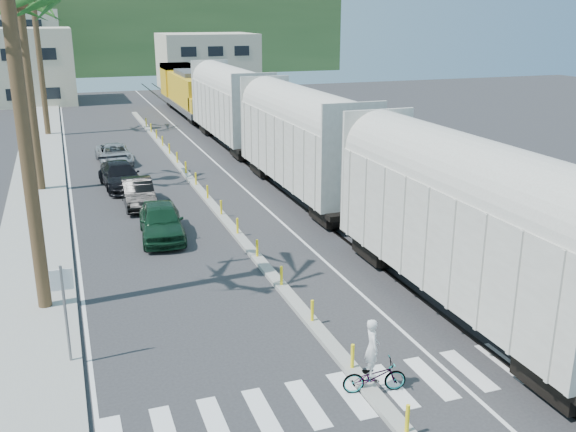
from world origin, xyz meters
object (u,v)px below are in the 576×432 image
object	(u,v)px
street_sign	(64,301)
car_lead	(161,221)
cyclist	(374,369)
car_second	(138,193)

from	to	relation	value
street_sign	car_lead	size ratio (longest dim) A/B	0.64
street_sign	cyclist	bearing A→B (deg)	-28.63
car_second	street_sign	bearing A→B (deg)	-102.97
car_lead	cyclist	xyz separation A→B (m)	(3.30, -13.98, -0.12)
street_sign	car_lead	distance (m)	10.82
street_sign	cyclist	size ratio (longest dim) A/B	1.43
car_second	cyclist	xyz separation A→B (m)	(3.67, -19.33, -0.04)
street_sign	car_second	xyz separation A→B (m)	(3.75, 15.28, -1.27)
car_second	car_lead	bearing A→B (deg)	-85.26
car_lead	car_second	bearing A→B (deg)	98.61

